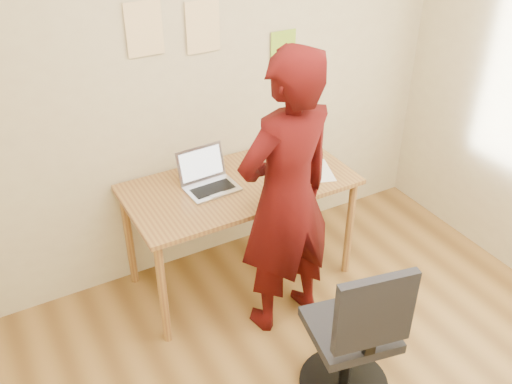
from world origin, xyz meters
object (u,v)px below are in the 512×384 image
laptop (208,179)px  office_chair (355,342)px  desk (240,195)px  phone (292,185)px  person (286,198)px

laptop → office_chair: 1.28m
desk → laptop: laptop is taller
phone → person: person is taller
person → desk: bearing=-90.7°
phone → person: size_ratio=0.07×
desk → laptop: 0.24m
desk → office_chair: (0.05, -1.13, -0.26)m
laptop → phone: size_ratio=2.55×
laptop → person: bearing=-67.9°
laptop → phone: 0.51m
office_chair → desk: bearing=104.0°
desk → office_chair: size_ratio=1.51×
phone → office_chair: 1.03m
office_chair → person: bearing=101.2°
desk → phone: bearing=-35.1°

